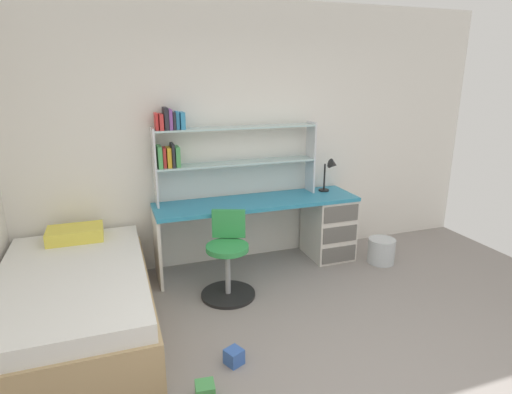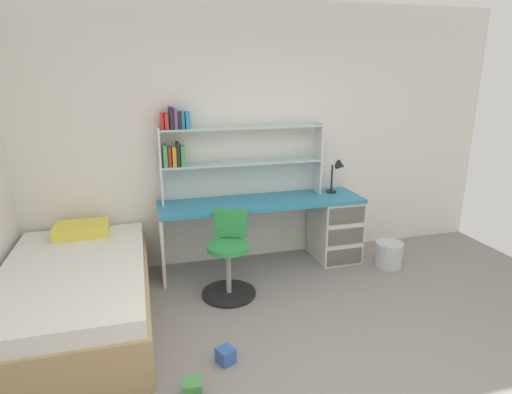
{
  "view_description": "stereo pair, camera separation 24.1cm",
  "coord_description": "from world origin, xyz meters",
  "px_view_note": "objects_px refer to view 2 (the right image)",
  "views": [
    {
      "loc": [
        -1.4,
        -1.84,
        2.05
      ],
      "look_at": [
        -0.23,
        1.51,
        1.01
      ],
      "focal_mm": 29.54,
      "sensor_mm": 36.0,
      "label": 1
    },
    {
      "loc": [
        -1.17,
        -1.91,
        2.05
      ],
      "look_at": [
        -0.23,
        1.51,
        1.01
      ],
      "focal_mm": 29.54,
      "sensor_mm": 36.0,
      "label": 2
    }
  ],
  "objects_px": {
    "desk": "(314,224)",
    "bed_platform": "(76,296)",
    "swivel_chair": "(229,263)",
    "toy_block_blue_0": "(226,356)",
    "toy_block_green_3": "(193,389)",
    "waste_bin": "(389,254)",
    "desk_lamp": "(339,171)",
    "bookshelf_hutch": "(217,145)"
  },
  "relations": [
    {
      "from": "swivel_chair",
      "to": "bed_platform",
      "type": "relative_size",
      "value": 0.41
    },
    {
      "from": "swivel_chair",
      "to": "toy_block_blue_0",
      "type": "xyz_separation_m",
      "value": [
        -0.24,
        -1.0,
        -0.27
      ]
    },
    {
      "from": "waste_bin",
      "to": "toy_block_blue_0",
      "type": "height_order",
      "value": "waste_bin"
    },
    {
      "from": "waste_bin",
      "to": "toy_block_blue_0",
      "type": "relative_size",
      "value": 2.56
    },
    {
      "from": "desk",
      "to": "swivel_chair",
      "type": "height_order",
      "value": "swivel_chair"
    },
    {
      "from": "desk_lamp",
      "to": "toy_block_green_3",
      "type": "height_order",
      "value": "desk_lamp"
    },
    {
      "from": "bed_platform",
      "to": "waste_bin",
      "type": "bearing_deg",
      "value": 5.54
    },
    {
      "from": "swivel_chair",
      "to": "toy_block_blue_0",
      "type": "bearing_deg",
      "value": -103.41
    },
    {
      "from": "swivel_chair",
      "to": "waste_bin",
      "type": "height_order",
      "value": "swivel_chair"
    },
    {
      "from": "desk_lamp",
      "to": "swivel_chair",
      "type": "distance_m",
      "value": 1.66
    },
    {
      "from": "bookshelf_hutch",
      "to": "toy_block_green_3",
      "type": "bearing_deg",
      "value": -105.86
    },
    {
      "from": "desk",
      "to": "desk_lamp",
      "type": "bearing_deg",
      "value": 13.73
    },
    {
      "from": "bed_platform",
      "to": "toy_block_blue_0",
      "type": "xyz_separation_m",
      "value": [
        1.11,
        -0.82,
        -0.21
      ]
    },
    {
      "from": "waste_bin",
      "to": "toy_block_green_3",
      "type": "relative_size",
      "value": 2.42
    },
    {
      "from": "bed_platform",
      "to": "desk_lamp",
      "type": "bearing_deg",
      "value": 15.61
    },
    {
      "from": "desk_lamp",
      "to": "waste_bin",
      "type": "distance_m",
      "value": 1.08
    },
    {
      "from": "bookshelf_hutch",
      "to": "desk_lamp",
      "type": "xyz_separation_m",
      "value": [
        1.35,
        -0.09,
        -0.33
      ]
    },
    {
      "from": "bed_platform",
      "to": "bookshelf_hutch",
      "type": "bearing_deg",
      "value": 31.73
    },
    {
      "from": "desk",
      "to": "swivel_chair",
      "type": "bearing_deg",
      "value": -154.83
    },
    {
      "from": "waste_bin",
      "to": "toy_block_blue_0",
      "type": "xyz_separation_m",
      "value": [
        -2.06,
        -1.13,
        -0.08
      ]
    },
    {
      "from": "waste_bin",
      "to": "toy_block_green_3",
      "type": "distance_m",
      "value": 2.74
    },
    {
      "from": "desk",
      "to": "toy_block_green_3",
      "type": "distance_m",
      "value": 2.43
    },
    {
      "from": "bookshelf_hutch",
      "to": "toy_block_blue_0",
      "type": "height_order",
      "value": "bookshelf_hutch"
    },
    {
      "from": "desk_lamp",
      "to": "swivel_chair",
      "type": "relative_size",
      "value": 0.47
    },
    {
      "from": "bookshelf_hutch",
      "to": "waste_bin",
      "type": "bearing_deg",
      "value": -17.01
    },
    {
      "from": "desk",
      "to": "desk_lamp",
      "type": "relative_size",
      "value": 5.71
    },
    {
      "from": "bookshelf_hutch",
      "to": "bed_platform",
      "type": "distance_m",
      "value": 1.95
    },
    {
      "from": "bookshelf_hutch",
      "to": "toy_block_green_3",
      "type": "distance_m",
      "value": 2.4
    },
    {
      "from": "desk",
      "to": "bed_platform",
      "type": "relative_size",
      "value": 1.11
    },
    {
      "from": "swivel_chair",
      "to": "desk_lamp",
      "type": "bearing_deg",
      "value": 22.75
    },
    {
      "from": "waste_bin",
      "to": "bed_platform",
      "type": "bearing_deg",
      "value": -174.46
    },
    {
      "from": "bookshelf_hutch",
      "to": "toy_block_blue_0",
      "type": "distance_m",
      "value": 2.13
    },
    {
      "from": "bed_platform",
      "to": "toy_block_blue_0",
      "type": "bearing_deg",
      "value": -36.49
    },
    {
      "from": "waste_bin",
      "to": "desk_lamp",
      "type": "bearing_deg",
      "value": 133.63
    },
    {
      "from": "desk_lamp",
      "to": "toy_block_blue_0",
      "type": "relative_size",
      "value": 3.27
    },
    {
      "from": "bookshelf_hutch",
      "to": "bed_platform",
      "type": "xyz_separation_m",
      "value": [
        -1.38,
        -0.85,
        -1.07
      ]
    },
    {
      "from": "bookshelf_hutch",
      "to": "waste_bin",
      "type": "relative_size",
      "value": 5.83
    },
    {
      "from": "desk",
      "to": "waste_bin",
      "type": "xyz_separation_m",
      "value": [
        0.75,
        -0.38,
        -0.3
      ]
    },
    {
      "from": "swivel_chair",
      "to": "waste_bin",
      "type": "distance_m",
      "value": 1.84
    },
    {
      "from": "desk",
      "to": "bed_platform",
      "type": "bearing_deg",
      "value": -164.15
    },
    {
      "from": "toy_block_blue_0",
      "to": "toy_block_green_3",
      "type": "xyz_separation_m",
      "value": [
        -0.28,
        -0.28,
        0.0
      ]
    },
    {
      "from": "waste_bin",
      "to": "bookshelf_hutch",
      "type": "bearing_deg",
      "value": 162.99
    }
  ]
}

